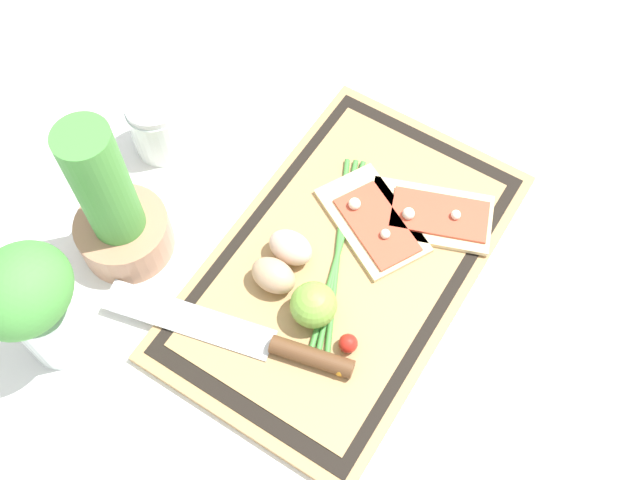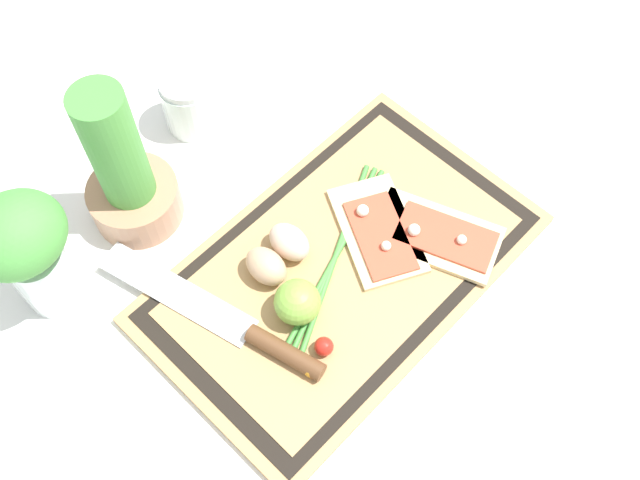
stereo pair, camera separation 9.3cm
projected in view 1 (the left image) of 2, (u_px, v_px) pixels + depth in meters
ground_plane at (345, 266)px, 0.95m from camera, size 6.00×6.00×0.00m
cutting_board at (345, 263)px, 0.94m from camera, size 0.49×0.30×0.02m
pizza_slice_near at (432, 215)px, 0.96m from camera, size 0.14×0.18×0.02m
pizza_slice_far at (373, 221)px, 0.96m from camera, size 0.15×0.18×0.02m
knife at (268, 343)px, 0.88m from camera, size 0.10×0.31×0.02m
egg_brown at (273, 276)px, 0.90m from camera, size 0.04×0.06×0.04m
egg_pink at (291, 247)px, 0.92m from camera, size 0.04×0.06×0.04m
lime at (313, 305)px, 0.88m from camera, size 0.06×0.06×0.06m
cherry_tomato_red at (348, 343)px, 0.87m from camera, size 0.02×0.02×0.02m
cherry_tomato_yellow at (341, 368)px, 0.86m from camera, size 0.02×0.02×0.02m
scallion_bunch at (339, 253)px, 0.94m from camera, size 0.28×0.14×0.01m
herb_pot at (115, 212)px, 0.89m from camera, size 0.12×0.12×0.23m
sauce_jar at (159, 128)px, 1.01m from camera, size 0.08×0.08×0.09m
herb_glass at (32, 303)px, 0.80m from camera, size 0.11×0.10×0.19m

